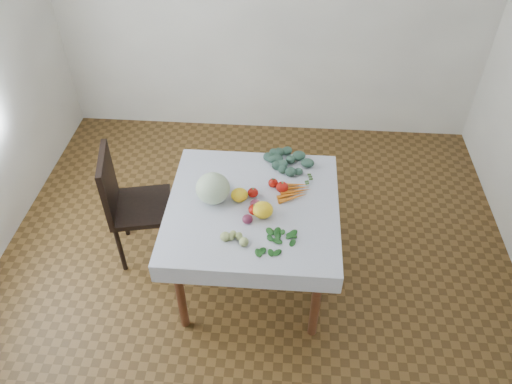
# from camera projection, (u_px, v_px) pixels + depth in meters

# --- Properties ---
(ground) EXTENTS (4.00, 4.00, 0.00)m
(ground) POSITION_uv_depth(u_px,v_px,m) (253.00, 277.00, 3.78)
(ground) COLOR brown
(table) EXTENTS (1.00, 1.00, 0.75)m
(table) POSITION_uv_depth(u_px,v_px,m) (253.00, 216.00, 3.34)
(table) COLOR brown
(table) RESTS_ON ground
(tablecloth) EXTENTS (1.12, 1.12, 0.01)m
(tablecloth) POSITION_uv_depth(u_px,v_px,m) (253.00, 205.00, 3.27)
(tablecloth) COLOR silver
(tablecloth) RESTS_ON table
(chair) EXTENTS (0.51, 0.51, 0.95)m
(chair) POSITION_uv_depth(u_px,v_px,m) (127.00, 200.00, 3.62)
(chair) COLOR black
(chair) RESTS_ON ground
(cabbage) EXTENTS (0.29, 0.29, 0.20)m
(cabbage) POSITION_uv_depth(u_px,v_px,m) (213.00, 188.00, 3.24)
(cabbage) COLOR beige
(cabbage) RESTS_ON tablecloth
(tomato_a) EXTENTS (0.08, 0.08, 0.06)m
(tomato_a) POSITION_uv_depth(u_px,v_px,m) (273.00, 183.00, 3.39)
(tomato_a) COLOR #A8120B
(tomato_a) RESTS_ON tablecloth
(tomato_b) EXTENTS (0.10, 0.10, 0.07)m
(tomato_b) POSITION_uv_depth(u_px,v_px,m) (254.00, 210.00, 3.19)
(tomato_b) COLOR #A8120B
(tomato_b) RESTS_ON tablecloth
(tomato_c) EXTENTS (0.09, 0.09, 0.06)m
(tomato_c) POSITION_uv_depth(u_px,v_px,m) (253.00, 193.00, 3.32)
(tomato_c) COLOR #A8120B
(tomato_c) RESTS_ON tablecloth
(tomato_d) EXTENTS (0.11, 0.11, 0.07)m
(tomato_d) POSITION_uv_depth(u_px,v_px,m) (282.00, 187.00, 3.35)
(tomato_d) COLOR #A8120B
(tomato_d) RESTS_ON tablecloth
(heirloom_back) EXTENTS (0.14, 0.14, 0.08)m
(heirloom_back) POSITION_uv_depth(u_px,v_px,m) (240.00, 195.00, 3.29)
(heirloom_back) COLOR yellow
(heirloom_back) RESTS_ON tablecloth
(heirloom_front) EXTENTS (0.15, 0.15, 0.09)m
(heirloom_front) POSITION_uv_depth(u_px,v_px,m) (263.00, 210.00, 3.17)
(heirloom_front) COLOR yellow
(heirloom_front) RESTS_ON tablecloth
(onion_a) EXTENTS (0.07, 0.07, 0.06)m
(onion_a) POSITION_uv_depth(u_px,v_px,m) (255.00, 204.00, 3.24)
(onion_a) COLOR #551838
(onion_a) RESTS_ON tablecloth
(onion_b) EXTENTS (0.08, 0.08, 0.06)m
(onion_b) POSITION_uv_depth(u_px,v_px,m) (248.00, 219.00, 3.13)
(onion_b) COLOR #551838
(onion_b) RESTS_ON tablecloth
(tomatillo_cluster) EXTENTS (0.15, 0.11, 0.05)m
(tomatillo_cluster) POSITION_uv_depth(u_px,v_px,m) (237.00, 238.00, 3.02)
(tomatillo_cluster) COLOR #ACBE6D
(tomatillo_cluster) RESTS_ON tablecloth
(carrot_bunch) EXTENTS (0.21, 0.22, 0.03)m
(carrot_bunch) POSITION_uv_depth(u_px,v_px,m) (294.00, 191.00, 3.35)
(carrot_bunch) COLOR orange
(carrot_bunch) RESTS_ON tablecloth
(kale_bunch) EXTENTS (0.40, 0.30, 0.05)m
(kale_bunch) POSITION_uv_depth(u_px,v_px,m) (287.00, 160.00, 3.59)
(kale_bunch) COLOR #315142
(kale_bunch) RESTS_ON tablecloth
(basil_bunch) EXTENTS (0.27, 0.19, 0.01)m
(basil_bunch) POSITION_uv_depth(u_px,v_px,m) (273.00, 243.00, 3.02)
(basil_bunch) COLOR #195019
(basil_bunch) RESTS_ON tablecloth
(dill_bunch) EXTENTS (0.18, 0.18, 0.02)m
(dill_bunch) POSITION_uv_depth(u_px,v_px,m) (214.00, 187.00, 3.39)
(dill_bunch) COLOR #4A7234
(dill_bunch) RESTS_ON tablecloth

